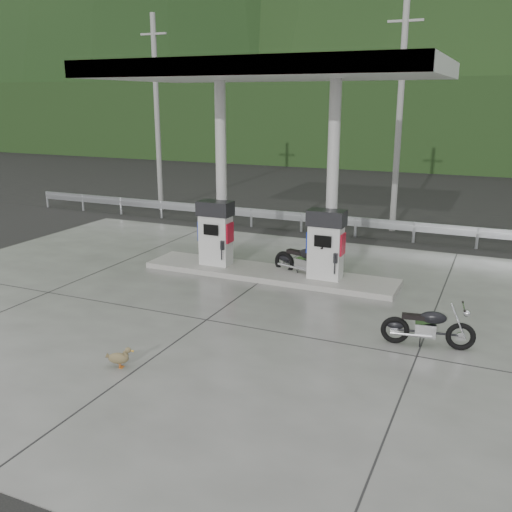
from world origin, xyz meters
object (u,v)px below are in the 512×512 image
at_px(gas_pump_right, 326,245).
at_px(motorcycle_left, 305,262).
at_px(gas_pump_left, 216,233).
at_px(duck, 119,358).
at_px(motorcycle_right, 428,327).

height_order(gas_pump_right, motorcycle_left, gas_pump_right).
relative_size(gas_pump_left, motorcycle_left, 0.94).
height_order(gas_pump_right, duck, gas_pump_right).
distance_m(motorcycle_left, motorcycle_right, 4.80).
bearing_deg(motorcycle_right, gas_pump_left, 145.90).
bearing_deg(gas_pump_left, gas_pump_right, 0.00).
xyz_separation_m(gas_pump_right, motorcycle_left, (-0.61, 0.20, -0.60)).
height_order(motorcycle_left, duck, motorcycle_left).
bearing_deg(motorcycle_right, duck, -155.86).
bearing_deg(duck, motorcycle_left, 60.57).
bearing_deg(duck, motorcycle_right, 15.21).
bearing_deg(duck, gas_pump_right, 54.83).
distance_m(gas_pump_left, gas_pump_right, 3.20).
xyz_separation_m(gas_pump_left, motorcycle_right, (6.20, -2.95, -0.66)).
bearing_deg(gas_pump_right, motorcycle_right, -44.57).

